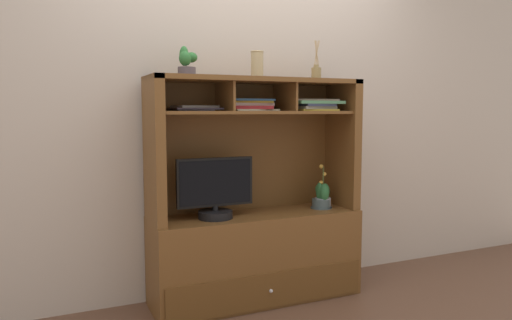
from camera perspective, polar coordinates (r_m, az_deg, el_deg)
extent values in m
cube|color=brown|center=(3.40, 0.00, -16.21)|extent=(6.00, 6.00, 0.02)
cube|color=beige|center=(3.38, -1.71, 8.07)|extent=(6.00, 0.02, 2.80)
cube|color=brown|center=(3.30, 0.00, -11.32)|extent=(1.41, 0.43, 0.59)
cube|color=brown|center=(3.16, 1.69, -15.21)|extent=(1.35, 0.01, 0.22)
sphere|color=silver|center=(3.15, 1.79, -15.28)|extent=(0.02, 0.02, 0.02)
cube|color=brown|center=(2.96, -12.02, 1.16)|extent=(0.06, 0.39, 0.89)
cube|color=brown|center=(3.49, 10.17, 1.90)|extent=(0.06, 0.39, 0.89)
cube|color=brown|center=(3.33, -1.29, 1.55)|extent=(1.35, 0.02, 0.86)
cube|color=brown|center=(3.16, 0.00, 9.42)|extent=(1.41, 0.39, 0.03)
cube|color=brown|center=(3.15, 0.00, 5.66)|extent=(1.29, 0.35, 0.02)
cube|color=brown|center=(3.08, -3.69, 7.53)|extent=(0.02, 0.33, 0.18)
cube|color=brown|center=(3.25, 3.49, 7.44)|extent=(0.02, 0.33, 0.18)
cylinder|color=black|center=(3.09, -4.85, -6.46)|extent=(0.22, 0.22, 0.05)
cylinder|color=black|center=(3.08, -4.85, -5.74)|extent=(0.04, 0.04, 0.03)
cube|color=black|center=(3.05, -4.88, -2.62)|extent=(0.50, 0.03, 0.31)
cube|color=black|center=(3.03, -4.78, -2.66)|extent=(0.47, 0.00, 0.28)
cylinder|color=gray|center=(3.42, 7.94, -5.06)|extent=(0.11, 0.11, 0.07)
cylinder|color=gray|center=(3.43, 7.93, -5.60)|extent=(0.13, 0.13, 0.01)
cylinder|color=#4C6B38|center=(3.40, 7.97, -2.63)|extent=(0.01, 0.01, 0.22)
sphere|color=gold|center=(3.39, 7.73, -2.65)|extent=(0.03, 0.03, 0.03)
sphere|color=gold|center=(3.40, 8.12, -1.67)|extent=(0.03, 0.03, 0.03)
sphere|color=gold|center=(3.39, 7.74, -0.77)|extent=(0.03, 0.03, 0.03)
ellipsoid|color=#449E52|center=(3.41, 8.29, -3.96)|extent=(0.04, 0.06, 0.08)
ellipsoid|color=#449E52|center=(3.43, 8.12, -3.91)|extent=(0.05, 0.07, 0.10)
cylinder|color=#425355|center=(3.42, 7.73, -5.14)|extent=(0.13, 0.13, 0.07)
cylinder|color=#425355|center=(3.42, 7.73, -5.61)|extent=(0.15, 0.15, 0.01)
ellipsoid|color=#275F33|center=(3.42, 8.20, -3.63)|extent=(0.06, 0.08, 0.11)
ellipsoid|color=#275F33|center=(3.42, 7.51, -3.40)|extent=(0.06, 0.04, 0.07)
ellipsoid|color=#275F33|center=(3.39, 7.54, -3.72)|extent=(0.04, 0.07, 0.13)
ellipsoid|color=#275F33|center=(3.38, 8.10, -3.87)|extent=(0.07, 0.07, 0.13)
cube|color=beige|center=(3.19, -0.68, 5.95)|extent=(0.32, 0.27, 0.01)
cube|color=#AF282D|center=(3.19, -0.80, 6.25)|extent=(0.29, 0.29, 0.02)
cube|color=beige|center=(3.21, -0.81, 6.62)|extent=(0.28, 0.20, 0.02)
cube|color=gold|center=(3.20, -0.69, 6.91)|extent=(0.28, 0.21, 0.01)
cube|color=#2C5482|center=(3.21, -0.87, 7.13)|extent=(0.29, 0.25, 0.01)
cube|color=slate|center=(3.04, -7.40, 5.88)|extent=(0.24, 0.21, 0.01)
cube|color=#372E3A|center=(3.06, -7.23, 6.06)|extent=(0.30, 0.25, 0.01)
cube|color=slate|center=(3.05, -7.31, 6.29)|extent=(0.28, 0.23, 0.01)
cube|color=gold|center=(3.31, 6.89, 5.92)|extent=(0.28, 0.22, 0.01)
cube|color=gray|center=(3.31, 6.79, 6.19)|extent=(0.28, 0.23, 0.02)
cube|color=#2C324A|center=(3.32, 6.69, 6.49)|extent=(0.24, 0.26, 0.02)
cube|color=#4A8059|center=(3.32, 6.91, 6.80)|extent=(0.35, 0.26, 0.02)
cube|color=gray|center=(3.32, 6.73, 7.08)|extent=(0.33, 0.21, 0.01)
cylinder|color=#917B4E|center=(3.38, 7.15, 10.11)|extent=(0.07, 0.07, 0.08)
cylinder|color=#917B4E|center=(3.39, 7.17, 10.98)|extent=(0.03, 0.03, 0.02)
cylinder|color=tan|center=(3.40, 7.24, 12.35)|extent=(0.00, 0.04, 0.18)
cylinder|color=tan|center=(3.40, 7.19, 12.35)|extent=(0.03, 0.03, 0.18)
cylinder|color=tan|center=(3.40, 7.14, 12.35)|extent=(0.04, 0.01, 0.18)
cylinder|color=tan|center=(3.39, 7.12, 12.36)|extent=(0.01, 0.02, 0.18)
cylinder|color=tan|center=(3.39, 7.15, 12.37)|extent=(0.01, 0.02, 0.18)
cylinder|color=tan|center=(3.39, 7.21, 12.37)|extent=(0.04, 0.01, 0.18)
cylinder|color=tan|center=(3.39, 7.25, 12.36)|extent=(0.03, 0.03, 0.18)
cylinder|color=#51474D|center=(3.03, -8.22, 10.33)|extent=(0.11, 0.11, 0.06)
cylinder|color=#51474D|center=(3.02, -8.21, 9.88)|extent=(0.13, 0.13, 0.01)
ellipsoid|color=#2B6A31|center=(3.05, -7.68, 11.97)|extent=(0.07, 0.08, 0.06)
ellipsoid|color=#2B6A31|center=(3.05, -8.54, 12.11)|extent=(0.06, 0.08, 0.12)
ellipsoid|color=#2B6A31|center=(3.01, -8.42, 11.83)|extent=(0.08, 0.07, 0.09)
cylinder|color=tan|center=(3.15, 0.13, 11.17)|extent=(0.08, 0.08, 0.16)
torus|color=tan|center=(3.16, 0.13, 12.72)|extent=(0.08, 0.08, 0.01)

